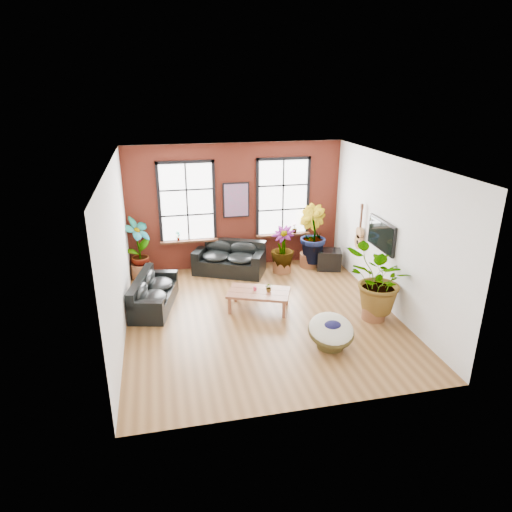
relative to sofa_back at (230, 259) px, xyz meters
The scene contains 19 objects.
room 2.94m from the sofa_back, 83.80° to the right, with size 6.04×6.54×3.54m.
sofa_back is the anchor object (origin of this frame).
sofa_left 2.74m from the sofa_back, 141.03° to the right, with size 1.21×2.03×0.75m.
coffee_table 2.39m from the sofa_back, 82.82° to the right, with size 1.61×1.27×0.54m.
papasan_chair 4.49m from the sofa_back, 72.61° to the right, with size 0.96×0.97×0.70m.
poster 1.64m from the sofa_back, 57.44° to the left, with size 0.74×0.06×0.98m.
tv_wall_unit 4.03m from the sofa_back, 33.71° to the right, with size 0.13×1.86×1.20m.
media_box 2.82m from the sofa_back, ahead, with size 0.80×0.72×0.56m.
pot_back_left 2.43m from the sofa_back, behind, with size 0.65×0.65×0.40m.
pot_back_right 2.32m from the sofa_back, ahead, with size 0.58×0.58×0.40m.
pot_right_wall 4.34m from the sofa_back, 51.12° to the right, with size 0.56×0.56×0.38m.
pot_mid 1.48m from the sofa_back, 11.59° to the right, with size 0.63×0.63×0.37m.
floor_plant_back_left 2.50m from the sofa_back, behind, with size 0.82×0.56×1.56m, color #1C4F15.
floor_plant_back_right 2.42m from the sofa_back, ahead, with size 0.90×0.73×1.64m, color #1C4F15.
floor_plant_right_wall 4.41m from the sofa_back, 51.02° to the right, with size 1.38×1.20×1.53m, color #1C4F15.
floor_plant_mid 1.51m from the sofa_back, 11.90° to the right, with size 0.66×0.66×1.17m, color #1C4F15.
table_plant 2.50m from the sofa_back, 77.78° to the right, with size 0.20×0.17×0.22m, color #1C4F15.
sill_plant_left 1.56m from the sofa_back, 164.10° to the left, with size 0.14×0.10×0.27m, color #1C4F15.
sill_plant_right 2.12m from the sofa_back, 11.13° to the left, with size 0.15×0.15×0.27m, color #1C4F15.
Camera 1 is at (-2.10, -8.99, 4.98)m, focal length 32.00 mm.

